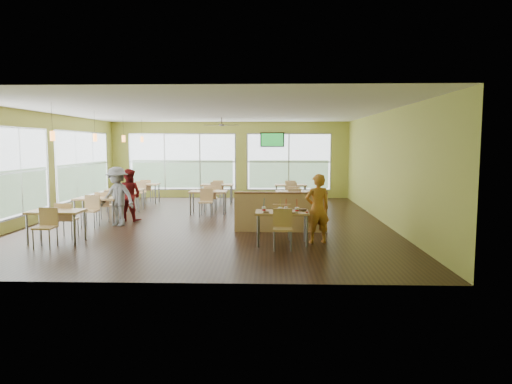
# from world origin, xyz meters

# --- Properties ---
(room) EXTENTS (12.00, 12.04, 3.20)m
(room) POSITION_xyz_m (0.00, 0.00, 1.60)
(room) COLOR black
(room) RESTS_ON ground
(window_bays) EXTENTS (9.24, 10.24, 2.38)m
(window_bays) POSITION_xyz_m (-2.65, 3.08, 1.48)
(window_bays) COLOR white
(window_bays) RESTS_ON room
(main_table) EXTENTS (1.22, 1.52, 0.87)m
(main_table) POSITION_xyz_m (2.00, -3.00, 0.63)
(main_table) COLOR tan
(main_table) RESTS_ON floor
(half_wall_divider) EXTENTS (2.40, 0.14, 1.04)m
(half_wall_divider) POSITION_xyz_m (2.00, -1.55, 0.52)
(half_wall_divider) COLOR tan
(half_wall_divider) RESTS_ON floor
(dining_tables) EXTENTS (6.92, 8.72, 0.87)m
(dining_tables) POSITION_xyz_m (-1.05, 1.71, 0.63)
(dining_tables) COLOR tan
(dining_tables) RESTS_ON floor
(pendant_lights) EXTENTS (0.11, 7.31, 0.86)m
(pendant_lights) POSITION_xyz_m (-3.20, 0.68, 2.45)
(pendant_lights) COLOR #2D2119
(pendant_lights) RESTS_ON ceiling
(ceiling_fan) EXTENTS (1.25, 1.25, 0.29)m
(ceiling_fan) POSITION_xyz_m (-0.00, 3.00, 2.95)
(ceiling_fan) COLOR #2D2119
(ceiling_fan) RESTS_ON ceiling
(tv_backwall) EXTENTS (1.00, 0.07, 0.60)m
(tv_backwall) POSITION_xyz_m (1.80, 5.90, 2.45)
(tv_backwall) COLOR black
(tv_backwall) RESTS_ON wall_back
(man_plaid) EXTENTS (0.66, 0.51, 1.60)m
(man_plaid) POSITION_xyz_m (2.81, -2.86, 0.80)
(man_plaid) COLOR #CE5416
(man_plaid) RESTS_ON floor
(patron_maroon) EXTENTS (0.89, 0.78, 1.55)m
(patron_maroon) POSITION_xyz_m (-2.44, 0.00, 0.77)
(patron_maroon) COLOR maroon
(patron_maroon) RESTS_ON floor
(patron_grey) EXTENTS (1.20, 0.92, 1.65)m
(patron_grey) POSITION_xyz_m (-2.52, -0.80, 0.82)
(patron_grey) COLOR slate
(patron_grey) RESTS_ON floor
(cup_blue) EXTENTS (0.10, 0.10, 0.35)m
(cup_blue) POSITION_xyz_m (1.59, -3.20, 0.82)
(cup_blue) COLOR white
(cup_blue) RESTS_ON main_table
(cup_yellow) EXTENTS (0.09, 0.09, 0.34)m
(cup_yellow) POSITION_xyz_m (1.95, -3.24, 0.82)
(cup_yellow) COLOR white
(cup_yellow) RESTS_ON main_table
(cup_red_near) EXTENTS (0.09, 0.09, 0.33)m
(cup_red_near) POSITION_xyz_m (2.08, -3.13, 0.82)
(cup_red_near) COLOR white
(cup_red_near) RESTS_ON main_table
(cup_red_far) EXTENTS (0.09, 0.09, 0.34)m
(cup_red_far) POSITION_xyz_m (2.32, -3.23, 0.82)
(cup_red_far) COLOR white
(cup_red_far) RESTS_ON main_table
(food_basket) EXTENTS (0.22, 0.22, 0.05)m
(food_basket) POSITION_xyz_m (2.46, -2.90, 0.78)
(food_basket) COLOR black
(food_basket) RESTS_ON main_table
(ketchup_cup) EXTENTS (0.06, 0.06, 0.02)m
(ketchup_cup) POSITION_xyz_m (2.55, -3.20, 0.76)
(ketchup_cup) COLOR #B31F07
(ketchup_cup) RESTS_ON main_table
(wrapper_left) EXTENTS (0.18, 0.17, 0.04)m
(wrapper_left) POSITION_xyz_m (1.64, -3.21, 0.77)
(wrapper_left) COLOR olive
(wrapper_left) RESTS_ON main_table
(wrapper_mid) EXTENTS (0.23, 0.22, 0.05)m
(wrapper_mid) POSITION_xyz_m (2.12, -2.81, 0.77)
(wrapper_mid) COLOR olive
(wrapper_mid) RESTS_ON main_table
(wrapper_right) EXTENTS (0.13, 0.11, 0.03)m
(wrapper_right) POSITION_xyz_m (2.24, -3.27, 0.77)
(wrapper_right) COLOR olive
(wrapper_right) RESTS_ON main_table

